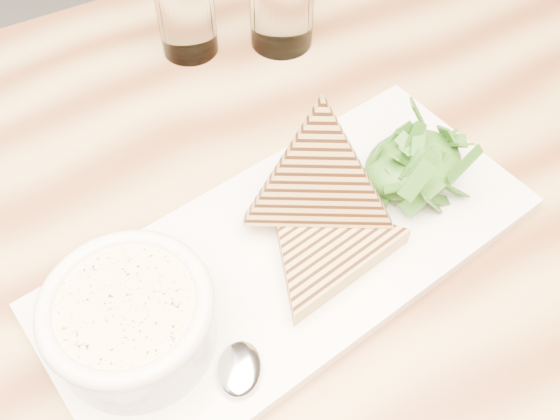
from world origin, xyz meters
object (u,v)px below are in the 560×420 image
table_top (320,209)px  platter (292,254)px  soup_bowl (133,325)px  glass_near (282,0)px  glass_far (186,13)px

table_top → platter: 0.08m
soup_bowl → glass_near: glass_near is taller
glass_near → glass_far: 0.11m
table_top → platter: size_ratio=2.78×
table_top → soup_bowl: soup_bowl is taller
platter → glass_far: bearing=78.6°
table_top → glass_near: (0.10, 0.22, 0.08)m
table_top → soup_bowl: (-0.21, -0.05, 0.06)m
platter → glass_near: size_ratio=3.93×
soup_bowl → glass_far: (0.21, 0.31, 0.01)m
soup_bowl → glass_near: 0.41m
platter → glass_near: glass_near is taller
table_top → glass_near: 0.25m
platter → glass_far: 0.32m
glass_far → platter: bearing=-101.4°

